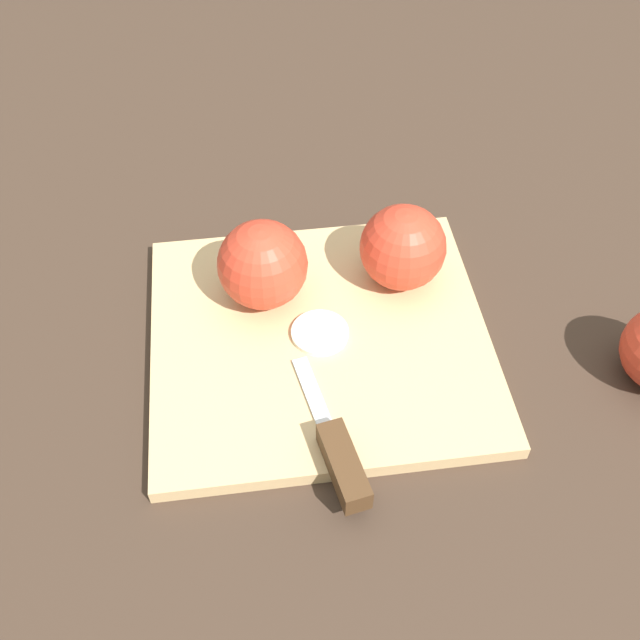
% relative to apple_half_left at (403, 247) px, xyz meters
% --- Properties ---
extents(ground_plane, '(4.00, 4.00, 0.00)m').
position_rel_apple_half_left_xyz_m(ground_plane, '(0.10, 0.04, -0.05)').
color(ground_plane, '#38281E').
extents(cutting_board, '(0.35, 0.33, 0.01)m').
position_rel_apple_half_left_xyz_m(cutting_board, '(0.10, 0.04, -0.05)').
color(cutting_board, tan).
rests_on(cutting_board, ground_plane).
extents(apple_half_left, '(0.08, 0.08, 0.08)m').
position_rel_apple_half_left_xyz_m(apple_half_left, '(0.00, 0.00, 0.00)').
color(apple_half_left, red).
rests_on(apple_half_left, cutting_board).
extents(apple_half_right, '(0.08, 0.08, 0.08)m').
position_rel_apple_half_left_xyz_m(apple_half_right, '(0.13, -0.02, 0.00)').
color(apple_half_right, red).
rests_on(apple_half_right, cutting_board).
extents(knife, '(0.02, 0.15, 0.02)m').
position_rel_apple_half_left_xyz_m(knife, '(0.12, 0.17, -0.03)').
color(knife, silver).
rests_on(knife, cutting_board).
extents(apple_slice, '(0.05, 0.05, 0.00)m').
position_rel_apple_half_left_xyz_m(apple_slice, '(0.09, 0.04, -0.04)').
color(apple_slice, '#EFE5C6').
rests_on(apple_slice, cutting_board).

